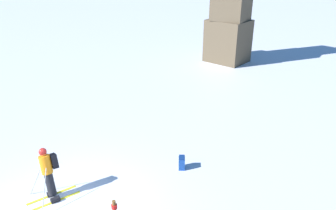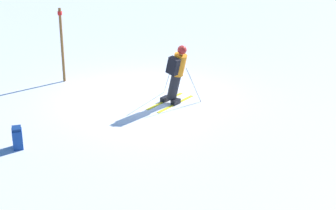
{
  "view_description": "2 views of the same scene",
  "coord_description": "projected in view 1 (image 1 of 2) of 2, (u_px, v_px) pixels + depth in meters",
  "views": [
    {
      "loc": [
        7.27,
        -3.86,
        6.97
      ],
      "look_at": [
        -0.35,
        4.99,
        1.68
      ],
      "focal_mm": 35.0,
      "sensor_mm": 36.0,
      "label": 1
    },
    {
      "loc": [
        -6.25,
        13.08,
        5.47
      ],
      "look_at": [
        -1.68,
        2.17,
        0.84
      ],
      "focal_mm": 60.0,
      "sensor_mm": 36.0,
      "label": 2
    }
  ],
  "objects": [
    {
      "name": "skier",
      "position": [
        48.0,
        171.0,
        10.16
      ],
      "size": [
        1.26,
        1.64,
        1.69
      ],
      "rotation": [
        0.0,
        0.0,
        -0.24
      ],
      "color": "yellow",
      "rests_on": "ground"
    },
    {
      "name": "spare_backpack",
      "position": [
        182.0,
        163.0,
        11.73
      ],
      "size": [
        0.36,
        0.37,
        0.5
      ],
      "rotation": [
        0.0,
        0.0,
        2.25
      ],
      "color": "#194293",
      "rests_on": "ground"
    },
    {
      "name": "rock_pillar",
      "position": [
        230.0,
        11.0,
        22.55
      ],
      "size": [
        2.71,
        2.38,
        8.51
      ],
      "color": "brown",
      "rests_on": "ground"
    },
    {
      "name": "ground_plane",
      "position": [
        69.0,
        210.0,
        9.86
      ],
      "size": [
        300.0,
        300.0,
        0.0
      ],
      "primitive_type": "plane",
      "color": "white"
    }
  ]
}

